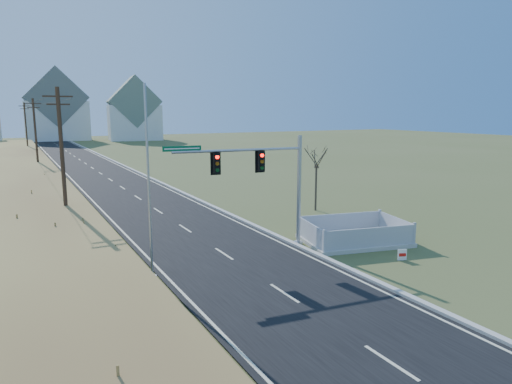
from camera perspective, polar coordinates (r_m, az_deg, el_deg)
name	(u,v)px	position (r m, az deg, el deg)	size (l,w,h in m)	color
ground	(261,279)	(20.93, 0.60, -10.83)	(260.00, 260.00, 0.00)	#4C5428
road	(88,165)	(68.16, -20.30, 3.18)	(8.00, 180.00, 0.06)	black
curb	(118,163)	(68.86, -16.89, 3.48)	(0.30, 180.00, 0.18)	#B2AFA8
utility_pole_near	(62,155)	(32.35, -23.08, 4.33)	(1.80, 0.26, 9.00)	#422D1E
utility_pole_mid	(36,134)	(62.22, -25.84, 6.51)	(1.80, 0.26, 9.00)	#422D1E
utility_pole_far	(26,127)	(92.18, -26.81, 7.27)	(1.80, 0.26, 9.00)	#422D1E
condo_n	(56,111)	(129.60, -23.70, 9.29)	(15.27, 10.20, 18.54)	white
condo_ne	(134,114)	(124.63, -14.97, 9.44)	(14.12, 10.51, 16.52)	white
traffic_signal_mast	(269,179)	(24.57, 1.66, 1.70)	(7.72, 1.13, 6.18)	#9EA0A5
fence_enclosure	(354,238)	(27.04, 12.15, -5.60)	(6.42, 5.04, 1.30)	#B7B5AD
open_sign	(402,255)	(24.44, 17.81, -7.47)	(0.45, 0.21, 0.57)	white
flagpole	(149,204)	(20.49, -13.17, -1.52)	(0.39, 0.39, 8.63)	#B7B5AD
bare_tree	(317,156)	(34.50, 7.59, 4.49)	(1.95, 1.95, 5.17)	#4C3F33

